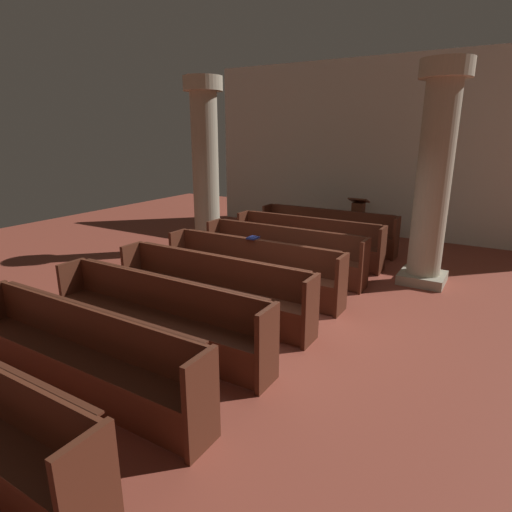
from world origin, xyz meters
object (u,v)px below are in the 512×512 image
at_px(pew_row_6, 81,351).
at_px(hymn_book, 253,238).
at_px(pillar_far_side, 205,164).
at_px(lectern, 357,222).
at_px(pew_row_4, 212,286).
at_px(pew_row_3, 252,266).
at_px(pew_row_5, 158,313).
at_px(pew_row_2, 283,251).
at_px(pillar_aisle_side, 434,174).
at_px(pew_row_1, 307,238).
at_px(pew_row_0, 327,229).

height_order(pew_row_6, hymn_book, hymn_book).
bearing_deg(hymn_book, pillar_far_side, 143.48).
bearing_deg(lectern, pew_row_4, -93.01).
bearing_deg(pew_row_6, pew_row_3, 90.00).
bearing_deg(pillar_far_side, pew_row_5, -60.24).
height_order(pew_row_2, pew_row_3, same).
bearing_deg(pillar_aisle_side, hymn_book, -142.52).
bearing_deg(pillar_aisle_side, pew_row_1, 176.23).
distance_m(pew_row_4, pillar_aisle_side, 4.30).
xyz_separation_m(pew_row_5, hymn_book, (-0.09, 2.45, 0.44)).
xyz_separation_m(pew_row_3, pillar_aisle_side, (2.41, 2.10, 1.49)).
distance_m(pew_row_1, lectern, 2.47).
bearing_deg(pew_row_4, pew_row_0, 90.00).
xyz_separation_m(pew_row_0, pillar_aisle_side, (2.41, -1.29, 1.49)).
relative_size(pew_row_0, pew_row_6, 1.00).
bearing_deg(pew_row_5, pew_row_6, -90.00).
distance_m(pew_row_5, hymn_book, 2.49).
bearing_deg(pew_row_2, pew_row_3, -90.00).
height_order(pew_row_0, hymn_book, hymn_book).
bearing_deg(pew_row_3, pew_row_1, 90.00).
relative_size(pew_row_6, pillar_aisle_side, 0.85).
bearing_deg(pew_row_2, hymn_book, -95.39).
bearing_deg(pillar_far_side, pew_row_6, -65.83).
xyz_separation_m(pew_row_1, lectern, (0.31, 2.45, -0.04)).
distance_m(pew_row_3, pillar_aisle_side, 3.53).
distance_m(pew_row_4, lectern, 5.85).
bearing_deg(lectern, pillar_aisle_side, -51.13).
bearing_deg(pew_row_4, pew_row_3, 90.00).
height_order(pew_row_2, pew_row_5, same).
bearing_deg(pew_row_4, pew_row_5, -90.00).
xyz_separation_m(pew_row_5, lectern, (0.31, 6.97, -0.04)).
distance_m(pew_row_1, pew_row_4, 3.39).
height_order(pew_row_2, pillar_aisle_side, pillar_aisle_side).
bearing_deg(pew_row_1, pew_row_3, -90.00).
height_order(pew_row_0, lectern, lectern).
relative_size(pew_row_2, pillar_far_side, 0.85).
height_order(pew_row_0, pew_row_3, same).
height_order(pew_row_4, pew_row_5, same).
bearing_deg(pew_row_0, pillar_aisle_side, -28.14).
bearing_deg(pew_row_3, pew_row_5, -90.00).
bearing_deg(pew_row_1, pew_row_6, -90.00).
xyz_separation_m(pew_row_6, pillar_aisle_side, (2.41, 5.49, 1.49)).
bearing_deg(lectern, pew_row_2, -94.90).
xyz_separation_m(pew_row_4, hymn_book, (-0.09, 1.32, 0.44)).
bearing_deg(pillar_far_side, hymn_book, -36.52).
bearing_deg(pew_row_3, hymn_book, 115.66).
bearing_deg(pew_row_5, pew_row_4, 90.00).
xyz_separation_m(pew_row_0, lectern, (0.31, 1.32, -0.04)).
bearing_deg(pew_row_6, pew_row_2, 90.00).
bearing_deg(pew_row_5, pillar_far_side, 119.76).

